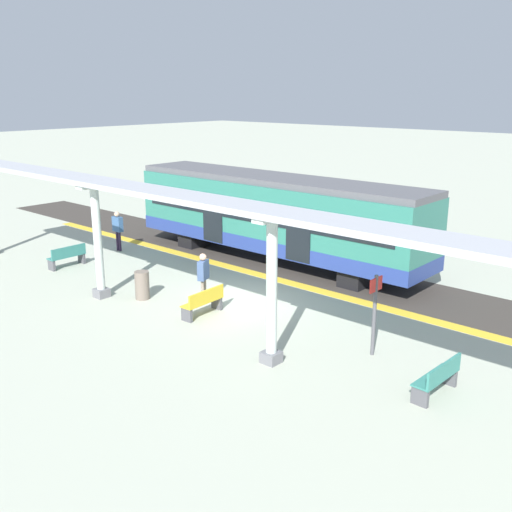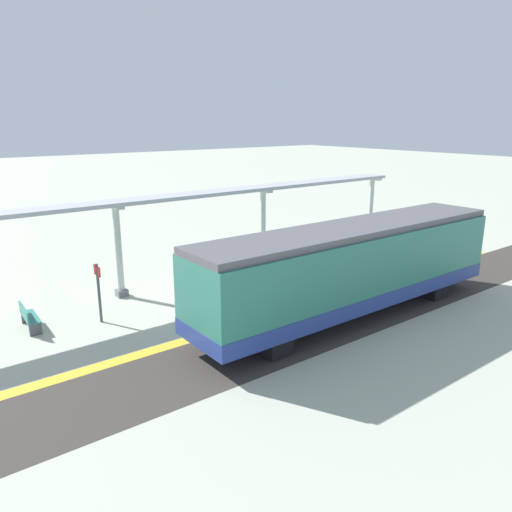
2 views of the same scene
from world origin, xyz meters
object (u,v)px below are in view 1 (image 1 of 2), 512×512
object	(u,v)px
canopy_pillar_second	(98,241)
bench_near_end	(204,302)
platform_info_sign	(375,307)
passenger_by_the_benches	(203,273)
passenger_waiting_near_edge	(118,226)
canopy_pillar_third	(272,291)
bench_mid_platform	(68,256)
trash_bin	(142,285)
train_near_carriage	(274,217)
bench_far_end	(438,378)

from	to	relation	value
canopy_pillar_second	bench_near_end	world-z (taller)	canopy_pillar_second
platform_info_sign	passenger_by_the_benches	world-z (taller)	platform_info_sign
passenger_waiting_near_edge	canopy_pillar_second	bearing A→B (deg)	48.82
canopy_pillar_third	bench_mid_platform	xyz separation A→B (m)	(-1.16, -11.49, -1.51)
canopy_pillar_second	canopy_pillar_third	xyz separation A→B (m)	(0.00, 7.50, 0.00)
bench_near_end	platform_info_sign	world-z (taller)	platform_info_sign
trash_bin	passenger_by_the_benches	distance (m)	2.24
train_near_carriage	passenger_by_the_benches	world-z (taller)	train_near_carriage
bench_near_end	passenger_waiting_near_edge	bearing A→B (deg)	-108.80
canopy_pillar_third	bench_near_end	distance (m)	4.13
bench_far_end	passenger_waiting_near_edge	xyz separation A→B (m)	(-2.74, -15.98, 0.65)
bench_far_end	platform_info_sign	bearing A→B (deg)	-112.13
bench_near_end	passenger_waiting_near_edge	distance (m)	8.86
passenger_waiting_near_edge	passenger_by_the_benches	size ratio (longest dim) A/B	1.02
bench_near_end	passenger_by_the_benches	xyz separation A→B (m)	(-0.72, -0.76, 0.62)
bench_mid_platform	passenger_by_the_benches	distance (m)	7.11
passenger_waiting_near_edge	bench_mid_platform	bearing A→B (deg)	11.02
bench_far_end	trash_bin	world-z (taller)	trash_bin
bench_mid_platform	passenger_by_the_benches	xyz separation A→B (m)	(-0.69, 7.05, 0.62)
trash_bin	passenger_by_the_benches	world-z (taller)	passenger_by_the_benches
bench_near_end	train_near_carriage	bearing A→B (deg)	-159.46
bench_far_end	platform_info_sign	world-z (taller)	platform_info_sign
bench_near_end	trash_bin	xyz separation A→B (m)	(0.30, -2.66, 0.03)
train_near_carriage	bench_near_end	size ratio (longest dim) A/B	8.76
canopy_pillar_second	bench_far_end	bearing A→B (deg)	96.14
platform_info_sign	trash_bin	bearing A→B (deg)	-80.65
trash_bin	platform_info_sign	xyz separation A→B (m)	(-1.32, 8.02, 0.85)
bench_mid_platform	train_near_carriage	bearing A→B (deg)	137.93
bench_near_end	bench_mid_platform	size ratio (longest dim) A/B	1.01
bench_near_end	bench_far_end	distance (m)	7.61
bench_mid_platform	bench_far_end	world-z (taller)	same
passenger_waiting_near_edge	trash_bin	bearing A→B (deg)	61.10
passenger_waiting_near_edge	passenger_by_the_benches	world-z (taller)	passenger_waiting_near_edge
passenger_waiting_near_edge	platform_info_sign	bearing A→B (deg)	82.42
passenger_waiting_near_edge	bench_near_end	bearing A→B (deg)	71.20
passenger_by_the_benches	train_near_carriage	bearing A→B (deg)	-164.14
canopy_pillar_third	bench_far_end	world-z (taller)	canopy_pillar_third
bench_near_end	bench_far_end	size ratio (longest dim) A/B	1.00
canopy_pillar_second	bench_mid_platform	world-z (taller)	canopy_pillar_second
platform_info_sign	bench_near_end	bearing A→B (deg)	-79.25
canopy_pillar_third	bench_near_end	world-z (taller)	canopy_pillar_third
train_near_carriage	bench_mid_platform	bearing A→B (deg)	-42.07
bench_near_end	bench_far_end	xyz separation A→B (m)	(-0.10, 7.61, 0.00)
bench_far_end	passenger_by_the_benches	distance (m)	8.42
bench_far_end	platform_info_sign	distance (m)	2.58
bench_near_end	bench_mid_platform	bearing A→B (deg)	-90.22
trash_bin	canopy_pillar_second	bearing A→B (deg)	-54.75
platform_info_sign	passenger_waiting_near_edge	xyz separation A→B (m)	(-1.83, -13.73, -0.24)
bench_near_end	trash_bin	bearing A→B (deg)	-83.49
canopy_pillar_third	trash_bin	xyz separation A→B (m)	(-0.82, -6.34, -1.47)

